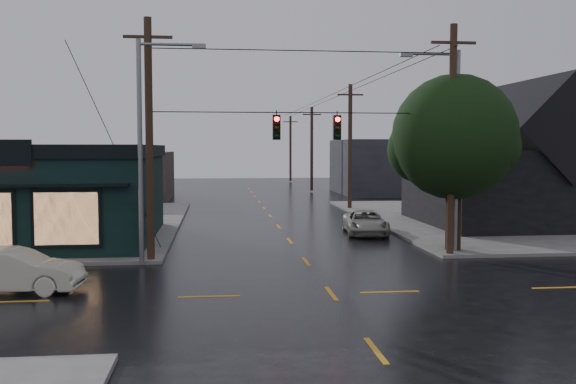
{
  "coord_description": "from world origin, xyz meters",
  "views": [
    {
      "loc": [
        -3.74,
        -20.62,
        4.83
      ],
      "look_at": [
        -0.93,
        4.49,
        3.06
      ],
      "focal_mm": 40.0,
      "sensor_mm": 36.0,
      "label": 1
    }
  ],
  "objects": [
    {
      "name": "utility_pole_far_c",
      "position": [
        6.5,
        68.0,
        0.0
      ],
      "size": [
        2.0,
        0.32,
        9.15
      ],
      "primitive_type": null,
      "color": "#302215",
      "rests_on": "ground"
    },
    {
      "name": "span_signal_assembly",
      "position": [
        0.1,
        6.5,
        5.7
      ],
      "size": [
        13.0,
        0.48,
        1.23
      ],
      "color": "black",
      "rests_on": "ground"
    },
    {
      "name": "utility_pole_ne",
      "position": [
        6.5,
        6.5,
        0.0
      ],
      "size": [
        2.0,
        0.32,
        10.15
      ],
      "primitive_type": null,
      "color": "#302215",
      "rests_on": "ground"
    },
    {
      "name": "sidewalk_ne",
      "position": [
        20.0,
        20.0,
        0.07
      ],
      "size": [
        28.0,
        28.0,
        0.15
      ],
      "primitive_type": "cube",
      "color": "#615D5A",
      "rests_on": "ground"
    },
    {
      "name": "utility_pole_far_b",
      "position": [
        6.5,
        48.0,
        0.0
      ],
      "size": [
        2.0,
        0.32,
        9.15
      ],
      "primitive_type": null,
      "color": "#302215",
      "rests_on": "ground"
    },
    {
      "name": "bg_building_west",
      "position": [
        -14.0,
        40.0,
        2.2
      ],
      "size": [
        12.0,
        10.0,
        4.4
      ],
      "primitive_type": "cube",
      "color": "#382D28",
      "rests_on": "ground"
    },
    {
      "name": "suv_silver",
      "position": [
        4.45,
        14.02,
        0.66
      ],
      "size": [
        2.65,
        4.94,
        1.32
      ],
      "primitive_type": "imported",
      "rotation": [
        0.0,
        0.0,
        -0.1
      ],
      "color": "#999A8E",
      "rests_on": "ground"
    },
    {
      "name": "ne_building",
      "position": [
        15.0,
        17.0,
        4.47
      ],
      "size": [
        12.6,
        11.6,
        8.75
      ],
      "color": "black",
      "rests_on": "ground"
    },
    {
      "name": "bg_building_east",
      "position": [
        16.0,
        45.0,
        2.8
      ],
      "size": [
        14.0,
        12.0,
        5.6
      ],
      "primitive_type": "cube",
      "color": "#26252A",
      "rests_on": "ground"
    },
    {
      "name": "streetlight_ne",
      "position": [
        7.0,
        7.2,
        0.0
      ],
      "size": [
        5.4,
        0.3,
        9.15
      ],
      "primitive_type": null,
      "color": "slate",
      "rests_on": "ground"
    },
    {
      "name": "utility_pole_nw",
      "position": [
        -6.5,
        6.5,
        0.0
      ],
      "size": [
        2.0,
        0.32,
        10.15
      ],
      "primitive_type": null,
      "color": "#302215",
      "rests_on": "ground"
    },
    {
      "name": "corner_tree",
      "position": [
        7.0,
        7.47,
        5.26
      ],
      "size": [
        5.69,
        5.69,
        7.99
      ],
      "color": "black",
      "rests_on": "ground"
    },
    {
      "name": "streetlight_nw",
      "position": [
        -6.8,
        5.8,
        0.0
      ],
      "size": [
        5.4,
        0.3,
        9.15
      ],
      "primitive_type": null,
      "color": "slate",
      "rests_on": "ground"
    },
    {
      "name": "sedan_cream",
      "position": [
        -10.47,
        1.31,
        0.74
      ],
      "size": [
        4.59,
        1.95,
        1.47
      ],
      "primitive_type": "imported",
      "rotation": [
        0.0,
        0.0,
        1.48
      ],
      "color": "beige",
      "rests_on": "ground"
    },
    {
      "name": "utility_pole_far_a",
      "position": [
        6.5,
        28.0,
        0.0
      ],
      "size": [
        2.0,
        0.32,
        9.65
      ],
      "primitive_type": null,
      "color": "#302215",
      "rests_on": "ground"
    },
    {
      "name": "ground_plane",
      "position": [
        0.0,
        0.0,
        0.0
      ],
      "size": [
        160.0,
        160.0,
        0.0
      ],
      "primitive_type": "plane",
      "color": "black"
    }
  ]
}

